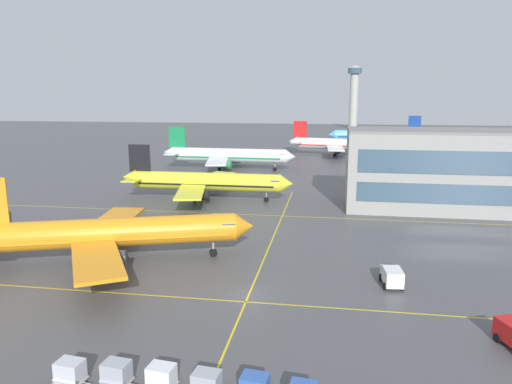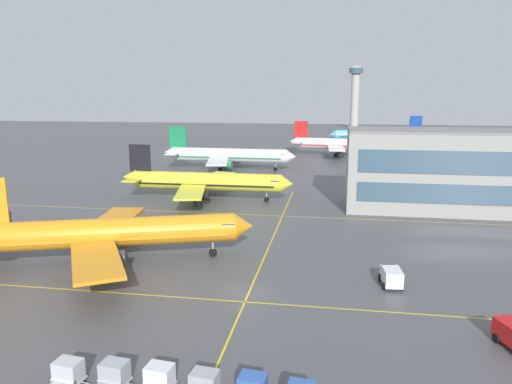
# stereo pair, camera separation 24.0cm
# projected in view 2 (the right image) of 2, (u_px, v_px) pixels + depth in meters

# --- Properties ---
(ground_plane) EXTENTS (600.00, 600.00, 0.00)m
(ground_plane) POSITION_uv_depth(u_px,v_px,m) (248.00, 294.00, 51.12)
(ground_plane) COLOR #4C4C4F
(airliner_front_gate) EXTENTS (35.47, 30.34, 11.33)m
(airliner_front_gate) POSITION_uv_depth(u_px,v_px,m) (109.00, 233.00, 60.07)
(airliner_front_gate) COLOR orange
(airliner_front_gate) RESTS_ON ground
(airliner_second_row) EXTENTS (35.35, 30.62, 11.03)m
(airliner_second_row) POSITION_uv_depth(u_px,v_px,m) (205.00, 182.00, 95.91)
(airliner_second_row) COLOR yellow
(airliner_second_row) RESTS_ON ground
(airliner_third_row) EXTENTS (38.35, 33.14, 11.94)m
(airliner_third_row) POSITION_uv_depth(u_px,v_px,m) (228.00, 155.00, 134.45)
(airliner_third_row) COLOR white
(airliner_third_row) RESTS_ON ground
(airliner_far_left_stand) EXTENTS (37.61, 32.09, 11.71)m
(airliner_far_left_stand) POSITION_uv_depth(u_px,v_px,m) (341.00, 144.00, 165.02)
(airliner_far_left_stand) COLOR white
(airliner_far_left_stand) RESTS_ON ground
(airliner_far_right_stand) EXTENTS (39.64, 34.14, 12.32)m
(airliner_far_right_stand) POSITION_uv_depth(u_px,v_px,m) (378.00, 135.00, 198.18)
(airliner_far_right_stand) COLOR #5BB7E5
(airliner_far_right_stand) RESTS_ON ground
(taxiway_markings) EXTENTS (130.04, 78.85, 0.01)m
(taxiway_markings) POSITION_uv_depth(u_px,v_px,m) (268.00, 248.00, 66.51)
(taxiway_markings) COLOR yellow
(taxiway_markings) RESTS_ON ground
(service_truck_red_van) EXTENTS (2.46, 4.26, 2.10)m
(service_truck_red_van) POSITION_uv_depth(u_px,v_px,m) (391.00, 276.00, 53.17)
(service_truck_red_van) COLOR white
(service_truck_red_van) RESTS_ON ground
(baggage_cart_row_leftmost) EXTENTS (2.83, 1.89, 1.86)m
(baggage_cart_row_leftmost) POSITION_uv_depth(u_px,v_px,m) (68.00, 372.00, 35.08)
(baggage_cart_row_leftmost) COLOR #99999E
(baggage_cart_row_leftmost) RESTS_ON ground
(baggage_cart_row_second) EXTENTS (2.83, 1.89, 1.86)m
(baggage_cart_row_second) POSITION_uv_depth(u_px,v_px,m) (114.00, 373.00, 34.93)
(baggage_cart_row_second) COLOR #99999E
(baggage_cart_row_second) RESTS_ON ground
(baggage_cart_row_middle) EXTENTS (2.83, 1.89, 1.86)m
(baggage_cart_row_middle) POSITION_uv_depth(u_px,v_px,m) (159.00, 377.00, 34.44)
(baggage_cart_row_middle) COLOR #99999E
(baggage_cart_row_middle) RESTS_ON ground
(baggage_cart_row_fourth) EXTENTS (2.83, 1.89, 1.86)m
(baggage_cart_row_fourth) POSITION_uv_depth(u_px,v_px,m) (204.00, 384.00, 33.64)
(baggage_cart_row_fourth) COLOR #99999E
(baggage_cart_row_fourth) RESTS_ON ground
(control_tower) EXTENTS (8.82, 8.82, 38.41)m
(control_tower) POSITION_uv_depth(u_px,v_px,m) (355.00, 92.00, 293.79)
(control_tower) COLOR #ADA89E
(control_tower) RESTS_ON ground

